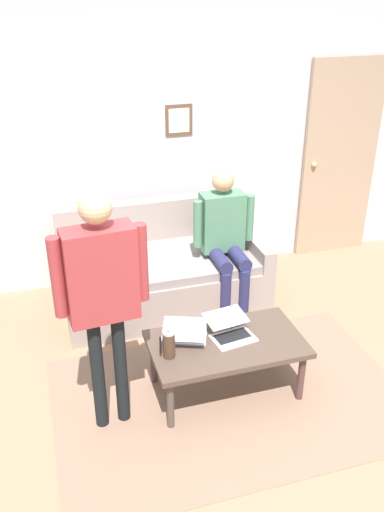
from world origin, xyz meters
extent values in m
plane|color=#997154|center=(0.00, 0.00, 0.00)|extent=(7.68, 7.68, 0.00)
cube|color=#886753|center=(-0.10, -0.14, 0.00)|extent=(2.49, 1.61, 0.01)
cube|color=silver|center=(0.00, -2.20, 1.35)|extent=(7.04, 0.10, 2.70)
cube|color=brown|center=(-0.30, -2.15, 1.54)|extent=(0.26, 0.02, 0.29)
cube|color=silver|center=(-0.30, -2.14, 1.54)|extent=(0.19, 0.00, 0.22)
cube|color=tan|center=(-2.01, -2.11, 1.02)|extent=(0.82, 0.05, 2.05)
sphere|color=tan|center=(-1.69, -2.07, 1.02)|extent=(0.06, 0.06, 0.06)
cube|color=gray|center=(0.04, -1.52, 0.21)|extent=(1.78, 0.94, 0.42)
cube|color=gray|center=(0.04, -1.50, 0.46)|extent=(1.54, 0.86, 0.08)
cube|color=gray|center=(0.04, -1.93, 0.65)|extent=(1.78, 0.14, 0.46)
cube|color=gray|center=(-0.80, -1.52, 0.52)|extent=(0.12, 0.94, 0.20)
cube|color=gray|center=(0.87, -1.52, 0.52)|extent=(0.12, 0.94, 0.20)
cube|color=#503D32|center=(-0.10, -0.24, 0.41)|extent=(1.08, 0.61, 0.04)
cylinder|color=#513534|center=(-0.58, 0.00, 0.19)|extent=(0.05, 0.05, 0.39)
cylinder|color=#4E4339|center=(0.37, 0.00, 0.19)|extent=(0.05, 0.05, 0.39)
cylinder|color=#503734|center=(-0.58, -0.49, 0.19)|extent=(0.05, 0.05, 0.39)
cylinder|color=#4F353A|center=(0.37, -0.49, 0.19)|extent=(0.05, 0.05, 0.39)
cube|color=silver|center=(-0.16, -0.26, 0.44)|extent=(0.32, 0.25, 0.01)
cube|color=black|center=(-0.16, -0.28, 0.44)|extent=(0.26, 0.16, 0.00)
cube|color=silver|center=(-0.14, -0.38, 0.54)|extent=(0.32, 0.23, 0.04)
cube|color=white|center=(-0.14, -0.38, 0.54)|extent=(0.29, 0.21, 0.03)
cube|color=silver|center=(0.16, -0.39, 0.44)|extent=(0.36, 0.32, 0.01)
cube|color=black|center=(0.16, -0.37, 0.44)|extent=(0.28, 0.22, 0.00)
cube|color=silver|center=(0.19, -0.31, 0.55)|extent=(0.35, 0.30, 0.07)
cube|color=#1D1733|center=(0.18, -0.32, 0.55)|extent=(0.32, 0.27, 0.06)
cylinder|color=#4C3323|center=(0.33, -0.20, 0.52)|extent=(0.09, 0.09, 0.19)
cylinder|color=#B7B7BC|center=(0.33, -0.20, 0.63)|extent=(0.09, 0.09, 0.02)
sphere|color=#B2B2B7|center=(0.33, -0.20, 0.65)|extent=(0.03, 0.03, 0.03)
cube|color=black|center=(0.38, -0.20, 0.53)|extent=(0.01, 0.01, 0.13)
cylinder|color=black|center=(0.81, -0.16, 0.42)|extent=(0.09, 0.09, 0.84)
cylinder|color=black|center=(0.66, -0.17, 0.42)|extent=(0.09, 0.09, 0.84)
cube|color=#A13437|center=(0.74, -0.17, 1.14)|extent=(0.44, 0.22, 0.60)
cylinder|color=#A13437|center=(0.99, -0.15, 1.17)|extent=(0.09, 0.09, 0.51)
cylinder|color=#A13437|center=(0.49, -0.19, 1.17)|extent=(0.09, 0.09, 0.51)
sphere|color=tan|center=(0.74, -0.17, 1.57)|extent=(0.19, 0.19, 0.19)
cylinder|color=navy|center=(-0.56, -1.06, 0.25)|extent=(0.10, 0.10, 0.50)
cylinder|color=navy|center=(-0.39, -1.06, 0.25)|extent=(0.10, 0.10, 0.50)
cylinder|color=navy|center=(-0.56, -1.24, 0.55)|extent=(0.12, 0.40, 0.12)
cylinder|color=navy|center=(-0.39, -1.24, 0.55)|extent=(0.12, 0.40, 0.12)
cube|color=#4D7D5D|center=(-0.48, -1.42, 0.81)|extent=(0.37, 0.20, 0.52)
cylinder|color=#4D7D5D|center=(-0.71, -1.37, 0.84)|extent=(0.08, 0.08, 0.42)
cylinder|color=#4D7D5D|center=(-0.24, -1.37, 0.84)|extent=(0.08, 0.08, 0.42)
sphere|color=tan|center=(-0.48, -1.42, 1.19)|extent=(0.19, 0.19, 0.19)
camera|label=1|loc=(1.03, 2.66, 2.69)|focal=38.03mm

